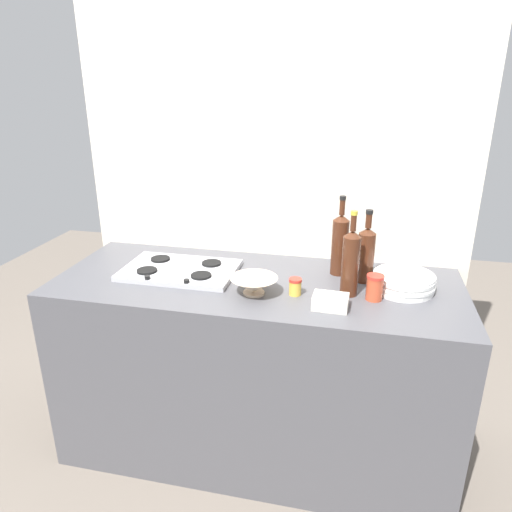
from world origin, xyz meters
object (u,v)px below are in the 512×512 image
object	(u,v)px
stovetop_hob	(180,270)
butter_dish	(330,302)
condiment_jar_rear	(375,287)
wine_bottle_leftmost	(340,244)
mixing_bowl	(254,285)
wine_bottle_mid_left	(366,253)
condiment_jar_front	(295,287)
plate_stack	(404,282)
wine_bottle_mid_right	(351,262)

from	to	relation	value
stovetop_hob	butter_dish	bearing A→B (deg)	-16.40
condiment_jar_rear	wine_bottle_leftmost	bearing A→B (deg)	123.13
mixing_bowl	wine_bottle_mid_left	bearing A→B (deg)	28.03
butter_dish	condiment_jar_front	distance (m)	0.18
plate_stack	wine_bottle_mid_left	world-z (taller)	wine_bottle_mid_left
mixing_bowl	butter_dish	bearing A→B (deg)	-10.54
mixing_bowl	stovetop_hob	bearing A→B (deg)	158.96
mixing_bowl	butter_dish	xyz separation A→B (m)	(0.32, -0.06, -0.01)
stovetop_hob	mixing_bowl	distance (m)	0.41
wine_bottle_leftmost	condiment_jar_rear	distance (m)	0.30
condiment_jar_rear	wine_bottle_mid_right	bearing A→B (deg)	166.31
wine_bottle_mid_left	condiment_jar_rear	distance (m)	0.20
plate_stack	wine_bottle_leftmost	world-z (taller)	wine_bottle_leftmost
wine_bottle_mid_right	mixing_bowl	xyz separation A→B (m)	(-0.39, -0.08, -0.10)
wine_bottle_leftmost	butter_dish	xyz separation A→B (m)	(-0.01, -0.36, -0.12)
wine_bottle_leftmost	condiment_jar_rear	world-z (taller)	wine_bottle_leftmost
plate_stack	wine_bottle_leftmost	size ratio (longest dim) A/B	0.72
stovetop_hob	butter_dish	world-z (taller)	butter_dish
wine_bottle_mid_right	butter_dish	world-z (taller)	wine_bottle_mid_right
butter_dish	condiment_jar_rear	world-z (taller)	condiment_jar_rear
wine_bottle_leftmost	stovetop_hob	bearing A→B (deg)	-168.07
plate_stack	condiment_jar_rear	xyz separation A→B (m)	(-0.12, -0.12, 0.02)
mixing_bowl	butter_dish	size ratio (longest dim) A/B	1.46
plate_stack	condiment_jar_front	bearing A→B (deg)	-161.70
condiment_jar_rear	stovetop_hob	bearing A→B (deg)	173.99
wine_bottle_mid_left	butter_dish	bearing A→B (deg)	-112.83
plate_stack	condiment_jar_front	distance (m)	0.47
plate_stack	mixing_bowl	distance (m)	0.64
plate_stack	mixing_bowl	size ratio (longest dim) A/B	1.31
wine_bottle_leftmost	mixing_bowl	size ratio (longest dim) A/B	1.82
stovetop_hob	condiment_jar_rear	xyz separation A→B (m)	(0.87, -0.09, 0.04)
wine_bottle_leftmost	butter_dish	distance (m)	0.38
wine_bottle_mid_right	wine_bottle_leftmost	bearing A→B (deg)	104.26
wine_bottle_leftmost	wine_bottle_mid_right	xyz separation A→B (m)	(0.06, -0.22, -0.00)
wine_bottle_leftmost	butter_dish	bearing A→B (deg)	-91.39
stovetop_hob	condiment_jar_front	distance (m)	0.57
mixing_bowl	condiment_jar_rear	xyz separation A→B (m)	(0.49, 0.06, 0.01)
wine_bottle_leftmost	mixing_bowl	distance (m)	0.46
wine_bottle_mid_left	butter_dish	distance (m)	0.34
wine_bottle_mid_right	mixing_bowl	distance (m)	0.41
stovetop_hob	mixing_bowl	world-z (taller)	mixing_bowl
plate_stack	butter_dish	bearing A→B (deg)	-140.74
stovetop_hob	mixing_bowl	size ratio (longest dim) A/B	2.58
wine_bottle_mid_right	condiment_jar_front	distance (m)	0.25
plate_stack	wine_bottle_mid_right	size ratio (longest dim) A/B	0.73
plate_stack	butter_dish	world-z (taller)	plate_stack
butter_dish	condiment_jar_rear	distance (m)	0.21
wine_bottle_mid_left	mixing_bowl	bearing A→B (deg)	-151.97
stovetop_hob	condiment_jar_rear	size ratio (longest dim) A/B	4.83
stovetop_hob	plate_stack	distance (m)	1.00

